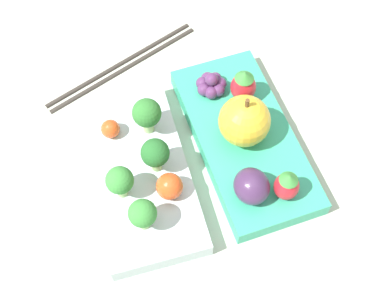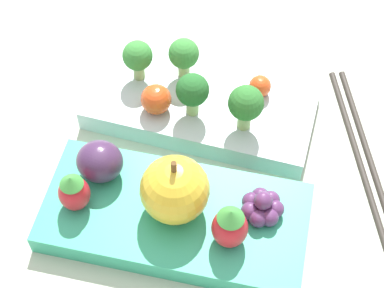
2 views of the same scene
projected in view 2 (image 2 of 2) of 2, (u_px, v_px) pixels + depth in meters
ground_plane at (186, 164)px, 0.58m from camera, size 4.00×4.00×0.00m
bento_box_savoury at (202, 105)px, 0.60m from camera, size 0.22×0.13×0.02m
bento_box_fruit at (181, 218)px, 0.53m from camera, size 0.22×0.12×0.02m
broccoli_floret_0 at (184, 55)px, 0.59m from camera, size 0.03×0.03×0.04m
broccoli_floret_1 at (246, 104)px, 0.55m from camera, size 0.03×0.03×0.05m
broccoli_floret_2 at (138, 57)px, 0.59m from camera, size 0.03×0.03×0.04m
broccoli_floret_3 at (197, 92)px, 0.56m from camera, size 0.03×0.03×0.05m
cherry_tomato_0 at (156, 99)px, 0.57m from camera, size 0.03×0.03×0.03m
cherry_tomato_1 at (260, 86)px, 0.59m from camera, size 0.02×0.02×0.02m
apple at (178, 190)px, 0.50m from camera, size 0.06×0.06×0.07m
strawberry_0 at (74, 192)px, 0.51m from camera, size 0.03×0.03×0.04m
strawberry_1 at (230, 226)px, 0.49m from camera, size 0.03×0.03×0.04m
plum at (100, 162)px, 0.53m from camera, size 0.04×0.04×0.04m
grape_cluster at (262, 207)px, 0.52m from camera, size 0.04×0.04×0.03m
chopsticks_pair at (365, 158)px, 0.58m from camera, size 0.07×0.21×0.01m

